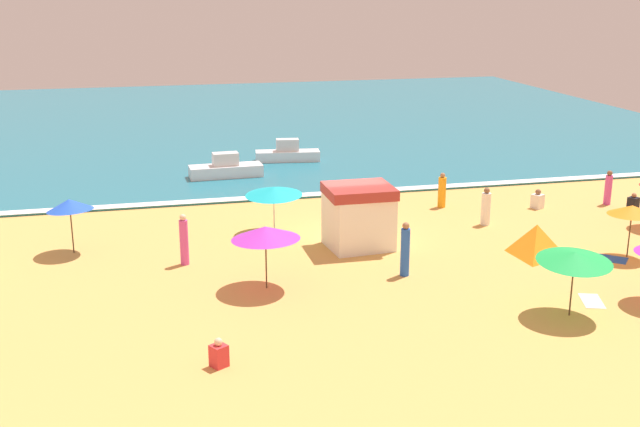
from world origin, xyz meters
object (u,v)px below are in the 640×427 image
at_px(beach_umbrella_2, 274,191).
at_px(beachgoer_3, 633,204).
at_px(lifeguard_cabana, 359,216).
at_px(beachgoer_7, 608,188).
at_px(beach_tent, 536,239).
at_px(beachgoer_6, 219,354).
at_px(beach_umbrella_3, 266,233).
at_px(small_boat_1, 288,154).
at_px(beach_umbrella_1, 575,257).
at_px(beachgoer_5, 184,240).
at_px(beach_umbrella_8, 70,205).
at_px(beachgoer_0, 405,250).
at_px(beachgoer_1, 486,208).
at_px(beachgoer_4, 537,200).
at_px(beach_umbrella_5, 632,210).
at_px(beachgoer_2, 442,191).
at_px(small_boat_0, 226,169).

bearing_deg(beach_umbrella_2, beachgoer_3, -2.56).
distance_m(lifeguard_cabana, beachgoer_7, 13.03).
relative_size(beach_tent, beachgoer_6, 3.36).
relative_size(beach_umbrella_3, small_boat_1, 0.86).
height_order(beach_umbrella_1, beachgoer_5, beach_umbrella_1).
height_order(beach_umbrella_8, small_boat_1, beach_umbrella_8).
xyz_separation_m(beachgoer_0, beachgoer_1, (5.23, 4.83, -0.18)).
height_order(beach_umbrella_8, beachgoer_5, beach_umbrella_8).
relative_size(beach_tent, beachgoer_4, 3.11).
bearing_deg(beachgoer_5, beach_umbrella_5, -10.67).
relative_size(beach_umbrella_1, beachgoer_3, 3.03).
xyz_separation_m(beachgoer_3, beachgoer_7, (-0.36, 1.39, 0.38)).
relative_size(beachgoer_5, small_boat_1, 0.51).
bearing_deg(beachgoer_0, beach_umbrella_5, -0.64).
distance_m(beach_umbrella_5, beachgoer_3, 6.52).
xyz_separation_m(lifeguard_cabana, beach_umbrella_5, (9.25, -3.38, 0.56)).
relative_size(beach_umbrella_2, beachgoer_5, 1.69).
height_order(beach_umbrella_5, beachgoer_7, beach_umbrella_5).
relative_size(lifeguard_cabana, beachgoer_2, 1.56).
bearing_deg(beachgoer_6, small_boat_1, 74.57).
relative_size(beach_umbrella_3, beachgoer_5, 1.69).
bearing_deg(beach_umbrella_8, beachgoer_0, -24.71).
relative_size(beachgoer_1, beachgoer_5, 0.85).
distance_m(beach_umbrella_1, beachgoer_0, 5.80).
distance_m(lifeguard_cabana, beach_tent, 6.59).
height_order(beach_umbrella_1, beachgoer_6, beach_umbrella_1).
xyz_separation_m(beach_umbrella_1, beachgoer_4, (4.86, 10.98, -1.50)).
height_order(beachgoer_7, small_boat_0, beachgoer_7).
height_order(beach_umbrella_1, small_boat_1, beach_umbrella_1).
bearing_deg(beach_umbrella_1, beachgoer_0, 130.27).
bearing_deg(small_boat_0, beach_umbrella_8, -123.97).
bearing_deg(beachgoer_6, beach_umbrella_1, 4.51).
bearing_deg(beachgoer_0, beachgoer_4, 37.68).
height_order(beachgoer_2, beachgoer_5, beachgoer_5).
relative_size(beach_umbrella_3, beachgoer_4, 3.62).
xyz_separation_m(lifeguard_cabana, small_boat_0, (-3.54, 12.11, -0.70)).
bearing_deg(beach_umbrella_8, beachgoer_1, -1.05).
height_order(beachgoer_0, beachgoer_6, beachgoer_0).
bearing_deg(beachgoer_3, beach_umbrella_1, -132.42).
distance_m(beachgoer_5, small_boat_1, 16.94).
xyz_separation_m(lifeguard_cabana, beachgoer_3, (12.99, 1.76, -0.85)).
relative_size(beach_umbrella_2, beachgoer_1, 1.98).
distance_m(beachgoer_5, beachgoer_7, 19.49).
xyz_separation_m(beachgoer_7, small_boat_1, (-12.36, 11.94, -0.24)).
relative_size(beachgoer_4, beachgoer_6, 1.08).
relative_size(beach_umbrella_2, beachgoer_3, 3.61).
height_order(beach_umbrella_1, beach_umbrella_5, beach_umbrella_1).
distance_m(beachgoer_0, beachgoer_2, 8.98).
distance_m(beach_umbrella_8, beachgoer_5, 4.63).
bearing_deg(lifeguard_cabana, beach_umbrella_2, 138.44).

